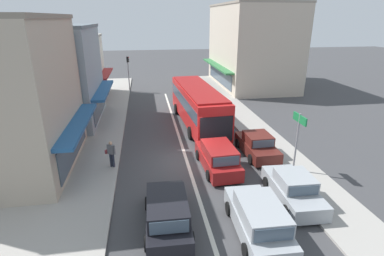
{
  "coord_description": "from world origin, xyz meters",
  "views": [
    {
      "loc": [
        -2.37,
        -16.82,
        8.51
      ],
      "look_at": [
        0.76,
        2.71,
        1.2
      ],
      "focal_mm": 28.0,
      "sensor_mm": 36.0,
      "label": 1
    }
  ],
  "objects_px": {
    "wagon_adjacent_lane_trail": "(167,213)",
    "parked_sedan_kerb_second": "(257,145)",
    "city_bus": "(198,103)",
    "wagon_adjacent_lane_lead": "(258,219)",
    "wagon_queue_far_back": "(218,157)",
    "parked_sedan_kerb_front": "(293,189)",
    "pedestrian_with_handbag_near": "(111,152)",
    "traffic_light_downstreet": "(128,68)",
    "directional_road_sign": "(298,129)"
  },
  "relations": [
    {
      "from": "city_bus",
      "to": "directional_road_sign",
      "type": "xyz_separation_m",
      "value": [
        4.08,
        -9.03,
        0.8
      ]
    },
    {
      "from": "city_bus",
      "to": "wagon_queue_far_back",
      "type": "bearing_deg",
      "value": -91.4
    },
    {
      "from": "directional_road_sign",
      "to": "wagon_adjacent_lane_lead",
      "type": "bearing_deg",
      "value": -129.96
    },
    {
      "from": "wagon_queue_far_back",
      "to": "parked_sedan_kerb_front",
      "type": "bearing_deg",
      "value": -53.44
    },
    {
      "from": "city_bus",
      "to": "parked_sedan_kerb_second",
      "type": "bearing_deg",
      "value": -66.12
    },
    {
      "from": "city_bus",
      "to": "directional_road_sign",
      "type": "bearing_deg",
      "value": -65.72
    },
    {
      "from": "parked_sedan_kerb_front",
      "to": "directional_road_sign",
      "type": "distance_m",
      "value": 3.66
    },
    {
      "from": "parked_sedan_kerb_front",
      "to": "city_bus",
      "type": "bearing_deg",
      "value": 102.72
    },
    {
      "from": "city_bus",
      "to": "parked_sedan_kerb_second",
      "type": "height_order",
      "value": "city_bus"
    },
    {
      "from": "wagon_queue_far_back",
      "to": "directional_road_sign",
      "type": "distance_m",
      "value": 4.82
    },
    {
      "from": "city_bus",
      "to": "wagon_adjacent_lane_trail",
      "type": "bearing_deg",
      "value": -105.65
    },
    {
      "from": "parked_sedan_kerb_second",
      "to": "pedestrian_with_handbag_near",
      "type": "bearing_deg",
      "value": -176.65
    },
    {
      "from": "city_bus",
      "to": "parked_sedan_kerb_front",
      "type": "xyz_separation_m",
      "value": [
        2.65,
        -11.74,
        -1.22
      ]
    },
    {
      "from": "parked_sedan_kerb_front",
      "to": "directional_road_sign",
      "type": "bearing_deg",
      "value": 62.22
    },
    {
      "from": "wagon_queue_far_back",
      "to": "pedestrian_with_handbag_near",
      "type": "height_order",
      "value": "pedestrian_with_handbag_near"
    },
    {
      "from": "wagon_adjacent_lane_trail",
      "to": "traffic_light_downstreet",
      "type": "bearing_deg",
      "value": 95.42
    },
    {
      "from": "city_bus",
      "to": "wagon_adjacent_lane_trail",
      "type": "height_order",
      "value": "city_bus"
    },
    {
      "from": "wagon_adjacent_lane_trail",
      "to": "traffic_light_downstreet",
      "type": "relative_size",
      "value": 1.08
    },
    {
      "from": "wagon_adjacent_lane_trail",
      "to": "directional_road_sign",
      "type": "distance_m",
      "value": 8.75
    },
    {
      "from": "directional_road_sign",
      "to": "parked_sedan_kerb_second",
      "type": "bearing_deg",
      "value": 115.24
    },
    {
      "from": "wagon_adjacent_lane_trail",
      "to": "pedestrian_with_handbag_near",
      "type": "bearing_deg",
      "value": 115.57
    },
    {
      "from": "wagon_adjacent_lane_lead",
      "to": "parked_sedan_kerb_front",
      "type": "bearing_deg",
      "value": 38.77
    },
    {
      "from": "directional_road_sign",
      "to": "pedestrian_with_handbag_near",
      "type": "relative_size",
      "value": 2.21
    },
    {
      "from": "parked_sedan_kerb_second",
      "to": "directional_road_sign",
      "type": "bearing_deg",
      "value": -64.76
    },
    {
      "from": "wagon_adjacent_lane_lead",
      "to": "parked_sedan_kerb_front",
      "type": "relative_size",
      "value": 1.07
    },
    {
      "from": "city_bus",
      "to": "parked_sedan_kerb_front",
      "type": "bearing_deg",
      "value": -77.28
    },
    {
      "from": "parked_sedan_kerb_second",
      "to": "traffic_light_downstreet",
      "type": "height_order",
      "value": "traffic_light_downstreet"
    },
    {
      "from": "wagon_adjacent_lane_trail",
      "to": "wagon_adjacent_lane_lead",
      "type": "bearing_deg",
      "value": -15.28
    },
    {
      "from": "wagon_queue_far_back",
      "to": "traffic_light_downstreet",
      "type": "xyz_separation_m",
      "value": [
        -5.88,
        21.32,
        2.11
      ]
    },
    {
      "from": "wagon_adjacent_lane_trail",
      "to": "parked_sedan_kerb_front",
      "type": "bearing_deg",
      "value": 9.67
    },
    {
      "from": "wagon_queue_far_back",
      "to": "traffic_light_downstreet",
      "type": "height_order",
      "value": "traffic_light_downstreet"
    },
    {
      "from": "wagon_adjacent_lane_lead",
      "to": "wagon_queue_far_back",
      "type": "xyz_separation_m",
      "value": [
        -0.27,
        5.9,
        0.0
      ]
    },
    {
      "from": "parked_sedan_kerb_front",
      "to": "directional_road_sign",
      "type": "relative_size",
      "value": 1.18
    },
    {
      "from": "parked_sedan_kerb_second",
      "to": "parked_sedan_kerb_front",
      "type": "bearing_deg",
      "value": -91.79
    },
    {
      "from": "city_bus",
      "to": "traffic_light_downstreet",
      "type": "distance_m",
      "value": 14.76
    },
    {
      "from": "wagon_queue_far_back",
      "to": "parked_sedan_kerb_front",
      "type": "height_order",
      "value": "wagon_queue_far_back"
    },
    {
      "from": "wagon_queue_far_back",
      "to": "pedestrian_with_handbag_near",
      "type": "bearing_deg",
      "value": 170.85
    },
    {
      "from": "parked_sedan_kerb_front",
      "to": "traffic_light_downstreet",
      "type": "distance_m",
      "value": 26.71
    },
    {
      "from": "city_bus",
      "to": "traffic_light_downstreet",
      "type": "relative_size",
      "value": 2.61
    },
    {
      "from": "city_bus",
      "to": "parked_sedan_kerb_second",
      "type": "relative_size",
      "value": 2.6
    },
    {
      "from": "wagon_adjacent_lane_lead",
      "to": "parked_sedan_kerb_second",
      "type": "bearing_deg",
      "value": 69.79
    },
    {
      "from": "wagon_adjacent_lane_trail",
      "to": "city_bus",
      "type": "bearing_deg",
      "value": 74.35
    },
    {
      "from": "wagon_adjacent_lane_trail",
      "to": "parked_sedan_kerb_second",
      "type": "bearing_deg",
      "value": 45.15
    },
    {
      "from": "parked_sedan_kerb_front",
      "to": "pedestrian_with_handbag_near",
      "type": "relative_size",
      "value": 2.62
    },
    {
      "from": "wagon_adjacent_lane_lead",
      "to": "parked_sedan_kerb_second",
      "type": "relative_size",
      "value": 1.08
    },
    {
      "from": "wagon_queue_far_back",
      "to": "directional_road_sign",
      "type": "xyz_separation_m",
      "value": [
        4.27,
        -1.13,
        1.93
      ]
    },
    {
      "from": "wagon_adjacent_lane_lead",
      "to": "parked_sedan_kerb_front",
      "type": "height_order",
      "value": "wagon_adjacent_lane_lead"
    },
    {
      "from": "pedestrian_with_handbag_near",
      "to": "city_bus",
      "type": "bearing_deg",
      "value": 47.14
    },
    {
      "from": "wagon_adjacent_lane_lead",
      "to": "directional_road_sign",
      "type": "distance_m",
      "value": 6.51
    },
    {
      "from": "wagon_adjacent_lane_lead",
      "to": "pedestrian_with_handbag_near",
      "type": "distance_m",
      "value": 9.47
    }
  ]
}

